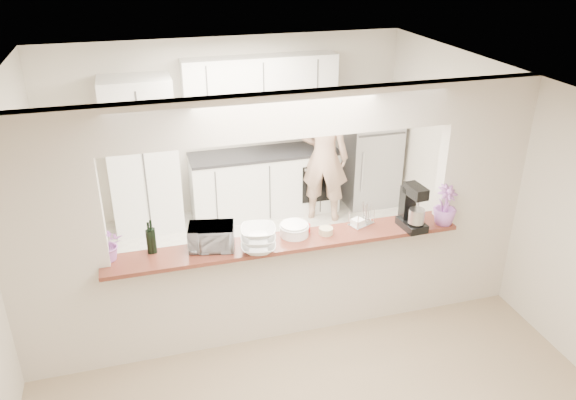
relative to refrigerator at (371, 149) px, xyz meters
name	(u,v)px	position (x,y,z in m)	size (l,w,h in m)	color
floor	(285,330)	(-2.05, -2.65, -0.85)	(6.00, 6.00, 0.00)	#9C836A
tile_overlay	(253,255)	(-2.05, -1.10, -0.84)	(5.00, 2.90, 0.01)	beige
partition	(285,201)	(-2.05, -2.65, 0.63)	(5.00, 0.15, 2.50)	beige
bar_counter	(285,283)	(-2.05, -2.65, -0.27)	(3.40, 0.38, 1.09)	beige
kitchen_cabinets	(219,154)	(-2.24, 0.07, 0.12)	(3.15, 0.62, 2.25)	white
refrigerator	(371,149)	(0.00, 0.00, 0.00)	(0.75, 0.70, 1.70)	#B0B0B5
flower_left	(108,244)	(-3.65, -2.60, 0.40)	(0.28, 0.25, 0.32)	#CF6DB6
wine_bottle_a	(152,240)	(-3.27, -2.58, 0.37)	(0.07, 0.07, 0.33)	black
wine_bottle_b	(150,241)	(-3.30, -2.58, 0.36)	(0.06, 0.06, 0.31)	black
toaster_oven	(211,237)	(-2.75, -2.64, 0.35)	(0.41, 0.28, 0.23)	#A6A6AA
serving_bowls	(258,240)	(-2.35, -2.82, 0.36)	(0.32, 0.32, 0.24)	white
plate_stack_a	(294,229)	(-1.95, -2.62, 0.30)	(0.26, 0.26, 0.12)	white
plate_stack_b	(294,230)	(-1.95, -2.62, 0.29)	(0.28, 0.28, 0.10)	white
red_bowl	(303,228)	(-1.85, -2.57, 0.27)	(0.15, 0.15, 0.07)	maroon
tan_bowl	(326,231)	(-1.65, -2.68, 0.27)	(0.14, 0.14, 0.06)	tan
utensil_caddy	(362,216)	(-1.25, -2.60, 0.34)	(0.28, 0.23, 0.23)	silver
stand_mixer	(412,209)	(-0.80, -2.78, 0.45)	(0.22, 0.33, 0.46)	black
flower_right	(445,205)	(-0.45, -2.80, 0.44)	(0.23, 0.23, 0.41)	#D774D1
person	(324,158)	(-0.85, -0.35, 0.07)	(0.67, 0.44, 1.85)	tan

